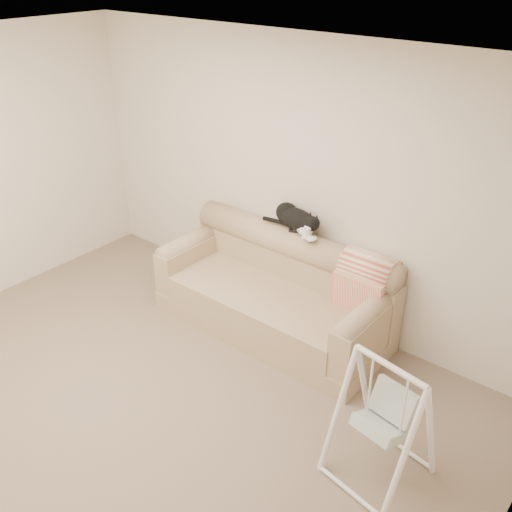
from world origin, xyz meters
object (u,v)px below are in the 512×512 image
at_px(sofa, 276,292).
at_px(remote_b, 307,237).
at_px(baby_swing, 384,420).
at_px(remote_a, 299,231).
at_px(tuxedo_cat, 297,219).

relative_size(sofa, remote_b, 12.62).
relative_size(remote_b, baby_swing, 0.18).
xyz_separation_m(sofa, remote_a, (0.05, 0.25, 0.56)).
relative_size(remote_a, tuxedo_cat, 0.29).
bearing_deg(sofa, tuxedo_cat, 84.87).
bearing_deg(remote_b, remote_a, 159.50).
bearing_deg(tuxedo_cat, remote_b, -18.65).
distance_m(remote_a, remote_b, 0.14).
distance_m(remote_a, tuxedo_cat, 0.11).
height_order(remote_a, baby_swing, baby_swing).
bearing_deg(baby_swing, remote_b, 141.12).
distance_m(sofa, baby_swing, 1.86).
xyz_separation_m(remote_b, tuxedo_cat, (-0.16, 0.05, 0.11)).
xyz_separation_m(sofa, tuxedo_cat, (0.02, 0.26, 0.67)).
xyz_separation_m(sofa, baby_swing, (1.60, -0.94, 0.12)).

